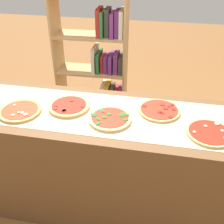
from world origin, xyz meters
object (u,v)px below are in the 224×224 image
pizza_pepperoni_1 (69,106)px  pizza_spinach_2 (110,118)px  bookshelf (101,73)px  pizza_mushroom_0 (20,111)px  pizza_pepperoni_3 (159,110)px  pizza_mushroom_4 (210,133)px

pizza_pepperoni_1 → pizza_spinach_2: (0.31, -0.10, -0.00)m
pizza_pepperoni_1 → bookshelf: bearing=89.6°
pizza_mushroom_0 → bookshelf: 1.17m
pizza_spinach_2 → pizza_pepperoni_3: pizza_spinach_2 is taller
pizza_mushroom_0 → pizza_pepperoni_3: pizza_mushroom_0 is taller
pizza_mushroom_0 → pizza_spinach_2: size_ratio=1.02×
pizza_mushroom_0 → pizza_spinach_2: pizza_spinach_2 is taller
pizza_mushroom_0 → pizza_pepperoni_1: bearing=21.1°
pizza_spinach_2 → bookshelf: size_ratio=0.19×
pizza_pepperoni_1 → pizza_mushroom_0: bearing=-158.9°
pizza_spinach_2 → pizza_mushroom_4: pizza_spinach_2 is taller
pizza_pepperoni_3 → pizza_mushroom_4: same height
pizza_spinach_2 → bookshelf: bookshelf is taller
bookshelf → pizza_spinach_2: bearing=-74.0°
bookshelf → pizza_mushroom_0: bearing=-106.2°
pizza_pepperoni_3 → pizza_mushroom_0: bearing=-168.6°
pizza_pepperoni_1 → pizza_mushroom_4: pizza_pepperoni_1 is taller
bookshelf → pizza_pepperoni_1: bearing=-90.4°
pizza_mushroom_0 → pizza_mushroom_4: pizza_mushroom_0 is taller
pizza_spinach_2 → bookshelf: 1.14m
pizza_mushroom_0 → pizza_pepperoni_3: size_ratio=1.01×
pizza_pepperoni_1 → bookshelf: bookshelf is taller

